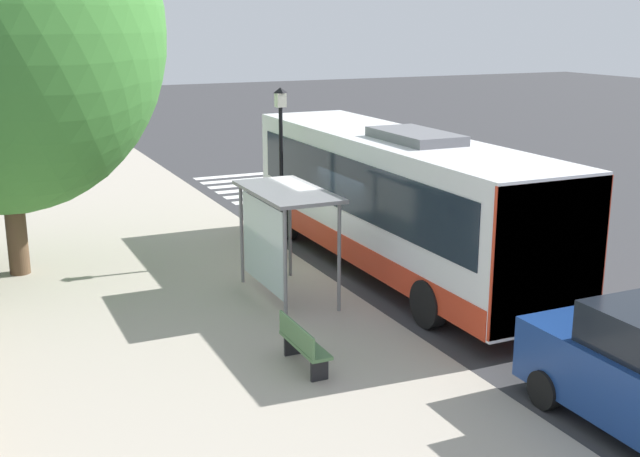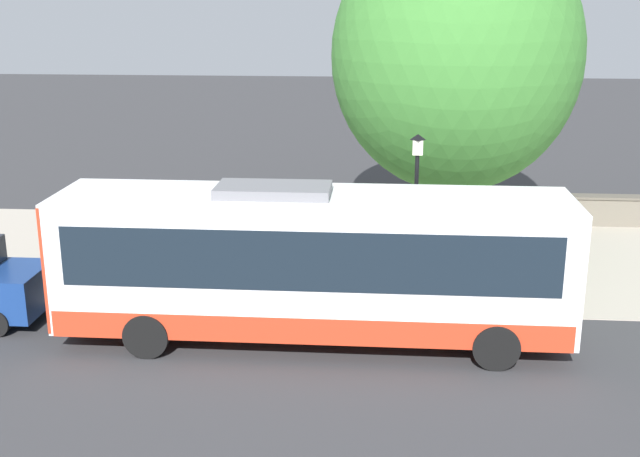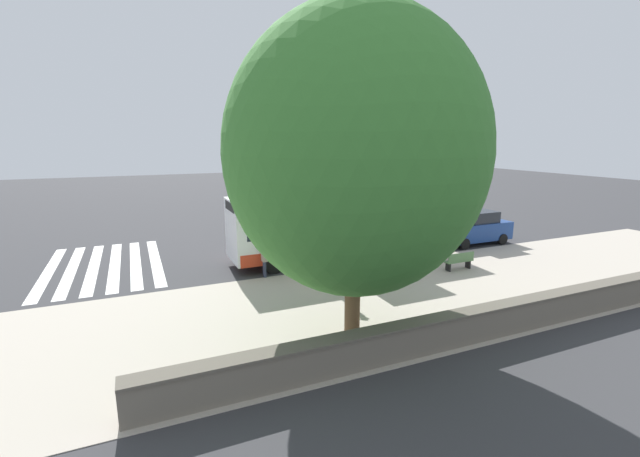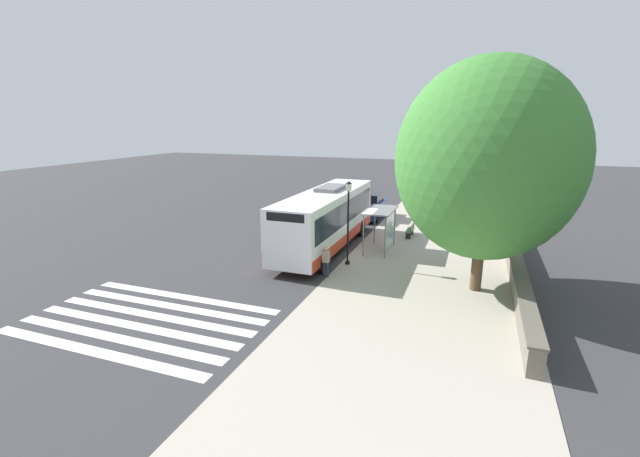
{
  "view_description": "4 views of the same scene",
  "coord_description": "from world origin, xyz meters",
  "px_view_note": "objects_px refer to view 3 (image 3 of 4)",
  "views": [
    {
      "loc": [
        -7.93,
        -16.93,
        6.08
      ],
      "look_at": [
        0.36,
        1.13,
        0.89
      ],
      "focal_mm": 45.0,
      "sensor_mm": 36.0,
      "label": 1
    },
    {
      "loc": [
        18.53,
        1.07,
        7.59
      ],
      "look_at": [
        -0.89,
        -0.45,
        1.9
      ],
      "focal_mm": 45.0,
      "sensor_mm": 36.0,
      "label": 2
    },
    {
      "loc": [
        -17.95,
        9.3,
        6.24
      ],
      "look_at": [
        -0.5,
        1.61,
        2.17
      ],
      "focal_mm": 24.0,
      "sensor_mm": 36.0,
      "label": 3
    },
    {
      "loc": [
        -6.47,
        22.59,
        7.46
      ],
      "look_at": [
        0.97,
        2.49,
        1.98
      ],
      "focal_mm": 24.0,
      "sensor_mm": 36.0,
      "label": 4
    }
  ],
  "objects_px": {
    "bus_shelter": "(382,231)",
    "bench": "(459,261)",
    "street_lamp_near": "(313,219)",
    "parked_car_behind_bus": "(474,228)",
    "shade_tree": "(355,153)",
    "pedestrian": "(264,258)",
    "bus": "(339,223)"
  },
  "relations": [
    {
      "from": "shade_tree",
      "to": "parked_car_behind_bus",
      "type": "xyz_separation_m",
      "value": [
        7.95,
        -12.45,
        -4.84
      ]
    },
    {
      "from": "bus",
      "to": "street_lamp_near",
      "type": "xyz_separation_m",
      "value": [
        -2.03,
        2.35,
        0.76
      ]
    },
    {
      "from": "pedestrian",
      "to": "parked_car_behind_bus",
      "type": "distance_m",
      "value": 13.34
    },
    {
      "from": "bus_shelter",
      "to": "bench",
      "type": "height_order",
      "value": "bus_shelter"
    },
    {
      "from": "bus",
      "to": "pedestrian",
      "type": "distance_m",
      "value": 4.91
    },
    {
      "from": "street_lamp_near",
      "to": "parked_car_behind_bus",
      "type": "relative_size",
      "value": 1.0
    },
    {
      "from": "bench",
      "to": "parked_car_behind_bus",
      "type": "xyz_separation_m",
      "value": [
        3.82,
        -4.46,
        0.48
      ]
    },
    {
      "from": "bus_shelter",
      "to": "shade_tree",
      "type": "distance_m",
      "value": 7.74
    },
    {
      "from": "bench",
      "to": "parked_car_behind_bus",
      "type": "relative_size",
      "value": 0.34
    },
    {
      "from": "bench",
      "to": "pedestrian",
      "type": "bearing_deg",
      "value": 72.86
    },
    {
      "from": "bus",
      "to": "bench",
      "type": "bearing_deg",
      "value": -135.29
    },
    {
      "from": "bus",
      "to": "bench",
      "type": "relative_size",
      "value": 7.5
    },
    {
      "from": "bus",
      "to": "pedestrian",
      "type": "xyz_separation_m",
      "value": [
        -1.6,
        4.55,
        -0.94
      ]
    },
    {
      "from": "bus_shelter",
      "to": "parked_car_behind_bus",
      "type": "distance_m",
      "value": 8.67
    },
    {
      "from": "parked_car_behind_bus",
      "to": "pedestrian",
      "type": "bearing_deg",
      "value": 94.74
    },
    {
      "from": "bench",
      "to": "street_lamp_near",
      "type": "height_order",
      "value": "street_lamp_near"
    },
    {
      "from": "bus_shelter",
      "to": "bench",
      "type": "xyz_separation_m",
      "value": [
        -1.11,
        -3.7,
        -1.55
      ]
    },
    {
      "from": "bench",
      "to": "shade_tree",
      "type": "xyz_separation_m",
      "value": [
        -4.12,
        7.99,
        5.33
      ]
    },
    {
      "from": "bus_shelter",
      "to": "shade_tree",
      "type": "xyz_separation_m",
      "value": [
        -5.23,
        4.29,
        3.77
      ]
    },
    {
      "from": "bus",
      "to": "parked_car_behind_bus",
      "type": "xyz_separation_m",
      "value": [
        -0.5,
        -8.74,
        -0.92
      ]
    },
    {
      "from": "bus_shelter",
      "to": "parked_car_behind_bus",
      "type": "relative_size",
      "value": 0.68
    },
    {
      "from": "bus_shelter",
      "to": "pedestrian",
      "type": "distance_m",
      "value": 5.49
    },
    {
      "from": "pedestrian",
      "to": "street_lamp_near",
      "type": "distance_m",
      "value": 2.81
    },
    {
      "from": "street_lamp_near",
      "to": "parked_car_behind_bus",
      "type": "bearing_deg",
      "value": -82.14
    },
    {
      "from": "bus",
      "to": "street_lamp_near",
      "type": "distance_m",
      "value": 3.2
    },
    {
      "from": "bus",
      "to": "pedestrian",
      "type": "relative_size",
      "value": 7.12
    },
    {
      "from": "shade_tree",
      "to": "bus_shelter",
      "type": "bearing_deg",
      "value": -39.34
    },
    {
      "from": "parked_car_behind_bus",
      "to": "bench",
      "type": "bearing_deg",
      "value": 130.62
    },
    {
      "from": "pedestrian",
      "to": "street_lamp_near",
      "type": "xyz_separation_m",
      "value": [
        -0.43,
        -2.2,
        1.7
      ]
    },
    {
      "from": "bus",
      "to": "street_lamp_near",
      "type": "height_order",
      "value": "street_lamp_near"
    },
    {
      "from": "street_lamp_near",
      "to": "bus_shelter",
      "type": "bearing_deg",
      "value": -112.07
    },
    {
      "from": "bus",
      "to": "shade_tree",
      "type": "xyz_separation_m",
      "value": [
        -8.45,
        3.71,
        3.93
      ]
    }
  ]
}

